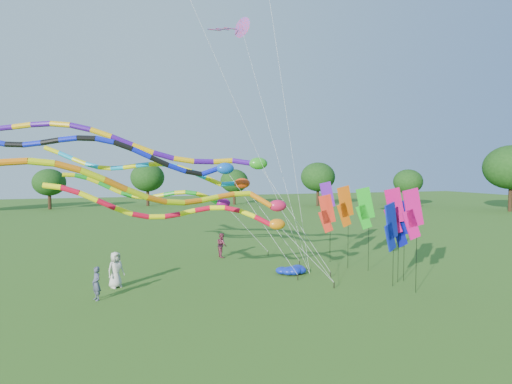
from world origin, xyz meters
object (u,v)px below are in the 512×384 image
object	(u,v)px
blue_nylon_heap	(288,271)
person_c	(222,245)
tube_kite_orange	(186,193)
person_b	(96,283)
tube_kite_red	(197,213)
person_a	(116,270)

from	to	relation	value
blue_nylon_heap	person_c	world-z (taller)	person_c
tube_kite_orange	person_b	xyz separation A→B (m)	(-3.66, 2.94, -4.22)
tube_kite_red	blue_nylon_heap	world-z (taller)	tube_kite_red
person_c	tube_kite_red	bearing A→B (deg)	154.19
person_b	blue_nylon_heap	bearing A→B (deg)	72.67
tube_kite_red	blue_nylon_heap	size ratio (longest dim) A/B	9.19
blue_nylon_heap	tube_kite_red	bearing A→B (deg)	-157.10
tube_kite_red	person_a	xyz separation A→B (m)	(-3.68, 2.71, -3.02)
tube_kite_red	person_a	distance (m)	5.48
tube_kite_orange	tube_kite_red	bearing A→B (deg)	58.47
blue_nylon_heap	tube_kite_orange	bearing A→B (deg)	-144.83
person_b	person_c	size ratio (longest dim) A/B	0.94
blue_nylon_heap	person_b	bearing A→B (deg)	-171.25
tube_kite_red	blue_nylon_heap	distance (m)	7.02
tube_kite_red	person_c	xyz separation A→B (m)	(3.14, 8.39, -3.10)
tube_kite_red	person_b	size ratio (longest dim) A/B	8.49
tube_kite_orange	person_b	size ratio (longest dim) A/B	9.44
blue_nylon_heap	person_a	size ratio (longest dim) A/B	0.78
tube_kite_red	tube_kite_orange	size ratio (longest dim) A/B	0.90
tube_kite_orange	person_c	xyz separation A→B (m)	(3.99, 10.54, -4.17)
blue_nylon_heap	person_b	distance (m)	10.14
person_a	person_b	world-z (taller)	person_a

